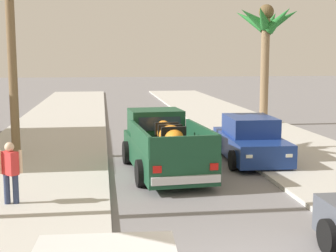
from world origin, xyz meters
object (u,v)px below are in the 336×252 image
(pedestrian, at_px, (10,171))
(pickup_truck, at_px, (164,146))
(palm_tree_right_fore, at_px, (266,30))
(car_right_near, at_px, (250,140))

(pedestrian, bearing_deg, pickup_truck, 37.99)
(palm_tree_right_fore, bearing_deg, pedestrian, -129.74)
(pickup_truck, height_order, car_right_near, pickup_truck)
(pickup_truck, relative_size, car_right_near, 1.24)
(palm_tree_right_fore, relative_size, pedestrian, 3.91)
(palm_tree_right_fore, xyz_separation_m, pedestrian, (-10.60, -12.75, -4.03))
(pickup_truck, xyz_separation_m, car_right_near, (3.14, 1.14, -0.10))
(pickup_truck, xyz_separation_m, palm_tree_right_fore, (6.56, 9.59, 4.13))
(car_right_near, height_order, pedestrian, pedestrian)
(palm_tree_right_fore, height_order, pedestrian, palm_tree_right_fore)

